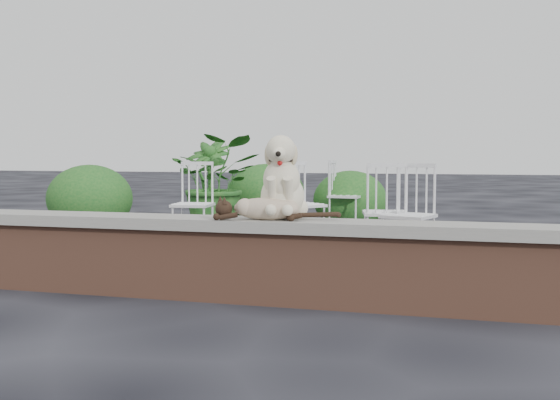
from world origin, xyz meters
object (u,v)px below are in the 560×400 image
(chair_b, at_px, (193,203))
(potted_plant_a, at_px, (218,183))
(cat, at_px, (265,207))
(chair_e, at_px, (346,195))
(chair_c, at_px, (385,211))
(chair_a, at_px, (302,204))
(potted_plant_b, at_px, (209,182))
(chair_d, at_px, (408,214))
(dog, at_px, (283,176))

(chair_b, xyz_separation_m, potted_plant_a, (-0.21, 1.34, 0.17))
(cat, relative_size, chair_e, 1.08)
(chair_c, height_order, potted_plant_a, potted_plant_a)
(chair_a, xyz_separation_m, potted_plant_b, (-1.89, 1.92, 0.15))
(chair_d, xyz_separation_m, potted_plant_a, (-2.68, 2.03, 0.17))
(cat, height_order, chair_a, chair_a)
(chair_b, relative_size, potted_plant_b, 0.76)
(chair_a, relative_size, chair_e, 1.00)
(potted_plant_a, bearing_deg, dog, -62.91)
(chair_d, bearing_deg, potted_plant_b, 155.67)
(chair_c, bearing_deg, chair_e, -82.77)
(chair_d, bearing_deg, chair_e, 129.93)
(potted_plant_b, bearing_deg, dog, -62.57)
(cat, relative_size, potted_plant_a, 0.79)
(dog, bearing_deg, chair_e, 84.89)
(chair_a, relative_size, chair_d, 1.00)
(dog, xyz_separation_m, chair_d, (0.72, 1.81, -0.40))
(chair_d, xyz_separation_m, chair_e, (-1.08, 2.70, 0.00))
(chair_e, distance_m, chair_b, 2.44)
(chair_d, relative_size, chair_b, 1.00)
(chair_a, distance_m, chair_b, 1.23)
(chair_e, xyz_separation_m, potted_plant_b, (-2.08, 0.20, 0.15))
(chair_d, distance_m, chair_e, 2.90)
(cat, height_order, chair_c, chair_c)
(chair_a, distance_m, chair_c, 1.26)
(dog, relative_size, chair_b, 0.63)
(chair_b, bearing_deg, chair_c, -18.02)
(cat, distance_m, chair_c, 2.27)
(chair_d, bearing_deg, dog, -93.52)
(cat, xyz_separation_m, chair_a, (-0.47, 2.93, -0.20))
(dog, height_order, chair_b, dog)
(chair_a, bearing_deg, potted_plant_b, 85.43)
(cat, relative_size, potted_plant_b, 0.82)
(potted_plant_a, height_order, potted_plant_b, potted_plant_a)
(potted_plant_a, bearing_deg, chair_d, -37.15)
(dog, height_order, chair_e, dog)
(chair_e, bearing_deg, potted_plant_b, 87.38)
(dog, distance_m, potted_plant_b, 5.30)
(dog, relative_size, potted_plant_a, 0.46)
(chair_d, height_order, chair_e, same)
(cat, xyz_separation_m, chair_d, (0.80, 1.96, -0.20))
(dog, distance_m, chair_c, 2.14)
(chair_e, bearing_deg, chair_b, 148.13)
(cat, xyz_separation_m, chair_c, (0.55, 2.20, -0.20))
(dog, bearing_deg, chair_a, 91.56)
(dog, distance_m, chair_e, 4.53)
(dog, bearing_deg, cat, -127.71)
(dog, height_order, potted_plant_a, potted_plant_a)
(chair_a, bearing_deg, cat, -130.00)
(chair_c, bearing_deg, cat, 64.49)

